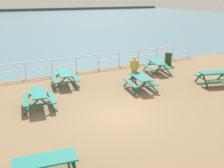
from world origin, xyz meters
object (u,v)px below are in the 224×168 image
(picnic_table_seaward, at_px, (45,165))
(litter_bin, at_px, (168,59))
(picnic_table_near_right, at_px, (65,76))
(picnic_table_far_right, at_px, (214,75))
(picnic_table_far_left, at_px, (140,80))
(visitor, at_px, (134,68))
(picnic_table_near_left, at_px, (39,96))
(picnic_table_mid_centre, at_px, (157,64))

(picnic_table_seaward, distance_m, litter_bin, 15.37)
(picnic_table_near_right, relative_size, picnic_table_far_right, 0.96)
(picnic_table_near_right, relative_size, picnic_table_far_left, 1.01)
(litter_bin, bearing_deg, picnic_table_far_right, -97.79)
(visitor, bearing_deg, picnic_table_near_left, -32.01)
(picnic_table_seaward, relative_size, visitor, 1.21)
(picnic_table_mid_centre, xyz_separation_m, visitor, (-2.70, -1.23, 0.36))
(picnic_table_mid_centre, xyz_separation_m, picnic_table_seaward, (-10.01, -8.02, 0.00))
(picnic_table_mid_centre, distance_m, visitor, 2.99)
(picnic_table_mid_centre, xyz_separation_m, picnic_table_far_right, (1.43, -3.77, 0.00))
(picnic_table_far_left, height_order, litter_bin, litter_bin)
(visitor, height_order, litter_bin, visitor)
(visitor, xyz_separation_m, litter_bin, (4.84, 2.63, -0.47))
(litter_bin, bearing_deg, visitor, -151.50)
(picnic_table_near_right, height_order, picnic_table_mid_centre, same)
(picnic_table_mid_centre, height_order, visitor, visitor)
(picnic_table_near_left, bearing_deg, visitor, -70.07)
(picnic_table_far_left, relative_size, visitor, 1.23)
(picnic_table_seaward, bearing_deg, visitor, 51.42)
(picnic_table_near_left, relative_size, picnic_table_near_right, 0.99)
(picnic_table_near_left, distance_m, picnic_table_near_right, 3.48)
(picnic_table_near_left, xyz_separation_m, litter_bin, (10.99, 3.74, -0.10))
(picnic_table_mid_centre, relative_size, picnic_table_far_right, 0.98)
(picnic_table_near_left, height_order, picnic_table_seaward, same)
(picnic_table_near_left, distance_m, visitor, 6.27)
(picnic_table_near_left, relative_size, picnic_table_far_right, 0.95)
(picnic_table_near_left, relative_size, picnic_table_seaward, 1.01)
(picnic_table_mid_centre, xyz_separation_m, picnic_table_far_left, (-3.05, -2.45, 0.00))
(visitor, bearing_deg, picnic_table_far_right, 106.14)
(picnic_table_near_left, height_order, picnic_table_near_right, same)
(picnic_table_seaward, bearing_deg, litter_bin, 46.31)
(picnic_table_near_left, bearing_deg, picnic_table_near_right, -29.62)
(picnic_table_far_right, relative_size, litter_bin, 2.25)
(picnic_table_far_left, distance_m, picnic_table_far_right, 4.67)
(picnic_table_near_left, xyz_separation_m, picnic_table_far_left, (5.81, -0.11, 0.00))
(picnic_table_seaward, bearing_deg, picnic_table_near_left, 87.04)
(picnic_table_far_left, xyz_separation_m, picnic_table_far_right, (4.48, -1.32, 0.00))
(picnic_table_near_right, distance_m, picnic_table_mid_centre, 6.66)
(picnic_table_mid_centre, height_order, picnic_table_far_left, same)
(picnic_table_far_left, relative_size, picnic_table_seaward, 1.02)
(picnic_table_near_left, relative_size, visitor, 1.22)
(picnic_table_far_right, xyz_separation_m, picnic_table_seaward, (-11.44, -4.25, 0.00))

